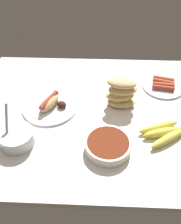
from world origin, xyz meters
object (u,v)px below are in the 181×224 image
at_px(plate_sausages, 163,85).
at_px(bowl_chili, 108,145).
at_px(bread_stack, 121,93).
at_px(plate_hotdog_assembled, 50,105).
at_px(bowl_coleslaw, 17,137).
at_px(banana_bunch, 163,133).

bearing_deg(plate_sausages, bowl_chili, 55.04).
xyz_separation_m(bread_stack, plate_sausages, (-0.23, -0.15, -0.06)).
relative_size(plate_hotdog_assembled, bread_stack, 1.70).
relative_size(plate_hotdog_assembled, bowl_chili, 1.40).
bearing_deg(plate_sausages, bowl_coleslaw, 31.22).
height_order(bowl_chili, bowl_coleslaw, bowl_coleslaw).
distance_m(bread_stack, bowl_coleslaw, 0.49).
relative_size(bread_stack, bowl_chili, 0.83).
height_order(banana_bunch, bowl_coleslaw, bowl_coleslaw).
height_order(plate_hotdog_assembled, bowl_chili, plate_hotdog_assembled).
relative_size(plate_sausages, bowl_coleslaw, 1.34).
relative_size(plate_hotdog_assembled, plate_sausages, 1.20).
height_order(bowl_chili, plate_sausages, bowl_chili).
bearing_deg(bread_stack, plate_sausages, -147.10).
relative_size(banana_bunch, bowl_chili, 1.16).
bearing_deg(banana_bunch, plate_hotdog_assembled, -17.13).
bearing_deg(bowl_coleslaw, plate_sausages, -148.78).
bearing_deg(plate_hotdog_assembled, banana_bunch, 162.87).
bearing_deg(plate_hotdog_assembled, bowl_coleslaw, 65.68).
xyz_separation_m(bread_stack, banana_bunch, (-0.17, 0.19, -0.06)).
bearing_deg(bread_stack, bowl_coleslaw, 30.31).
bearing_deg(plate_sausages, banana_bunch, 80.15).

